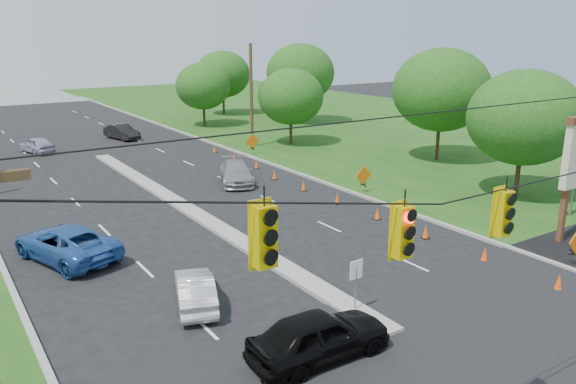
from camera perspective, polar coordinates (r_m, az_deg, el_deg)
grass_right at (r=51.58m, az=22.45°, el=3.66°), size 40.00×160.00×0.06m
curb_right at (r=45.13m, az=-3.11°, el=3.26°), size 0.25×110.00×0.16m
median at (r=32.94m, az=-10.28°, el=-1.73°), size 1.00×34.00×0.18m
median_sign at (r=20.35m, az=6.92°, el=-8.45°), size 0.55×0.06×2.05m
signal_span at (r=14.83m, az=25.06°, el=-4.67°), size 25.60×0.32×9.00m
utility_pole_far_right at (r=49.87m, az=-3.75°, el=9.69°), size 0.28×0.28×9.00m
cone_0 at (r=24.80m, az=25.80°, el=-8.22°), size 0.32×0.32×0.70m
cone_1 at (r=26.54m, az=19.35°, el=-5.96°), size 0.32×0.32×0.70m
cone_2 at (r=28.60m, az=13.81°, el=-3.93°), size 0.32×0.32×0.70m
cone_3 at (r=30.92m, az=9.07°, el=-2.16°), size 0.32×0.32×0.70m
cone_4 at (r=33.45m, az=5.03°, el=-0.64°), size 0.32×0.32×0.70m
cone_5 at (r=36.14m, az=1.58°, el=0.67°), size 0.32×0.32×0.70m
cone_6 at (r=38.96m, az=-1.38°, el=1.78°), size 0.32×0.32×0.70m
cone_7 at (r=42.17m, az=-3.24°, el=2.85°), size 0.32×0.32×0.70m
cone_8 at (r=45.16m, az=-5.49°, el=3.67°), size 0.32×0.32×0.70m
cone_9 at (r=48.21m, az=-7.47°, el=4.38°), size 0.32×0.32×0.70m
work_sign_1 at (r=35.78m, az=7.68°, el=1.60°), size 1.27×0.58×1.37m
work_sign_2 at (r=46.95m, az=-3.64°, el=5.10°), size 1.27×0.58×1.37m
tree_7 at (r=36.55m, az=22.87°, el=6.99°), size 6.72×6.72×7.84m
tree_8 at (r=45.69m, az=15.32°, el=9.97°), size 7.56×7.56×8.82m
tree_9 at (r=50.88m, az=0.29°, el=9.65°), size 5.88×5.88×6.86m
tree_10 at (r=63.50m, az=1.27°, el=12.00°), size 7.56×7.56×8.82m
tree_11 at (r=70.91m, az=-6.65°, el=11.79°), size 6.72×6.72×7.84m
tree_12 at (r=62.06m, az=-8.64°, el=10.59°), size 5.88×5.88×6.86m
black_sedan at (r=17.90m, az=3.21°, el=-14.36°), size 4.71×2.01×1.59m
white_sedan at (r=21.39m, az=-9.41°, el=-9.76°), size 2.51×4.04×1.26m
blue_pickup at (r=27.00m, az=-21.63°, el=-4.84°), size 4.23×6.13×1.55m
silver_car_far at (r=38.16m, az=-5.29°, el=2.02°), size 3.86×5.45×1.47m
silver_car_oncoming at (r=52.33m, az=-24.18°, el=4.39°), size 2.64×4.24×1.35m
dark_car_receding at (r=56.35m, az=-16.54°, el=5.88°), size 2.54×4.54×1.42m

